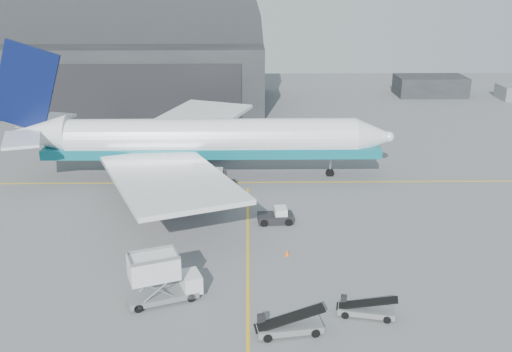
{
  "coord_description": "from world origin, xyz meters",
  "views": [
    {
      "loc": [
        0.07,
        -45.18,
        24.1
      ],
      "look_at": [
        0.88,
        9.71,
        4.5
      ],
      "focal_mm": 40.0,
      "sensor_mm": 36.0,
      "label": 1
    }
  ],
  "objects_px": {
    "pushback_tug": "(276,217)",
    "belt_loader_b": "(366,309)",
    "airliner": "(196,140)",
    "catering_truck": "(161,278)",
    "belt_loader_a": "(289,326)"
  },
  "relations": [
    {
      "from": "belt_loader_b",
      "to": "pushback_tug",
      "type": "bearing_deg",
      "value": 120.98
    },
    {
      "from": "airliner",
      "to": "pushback_tug",
      "type": "bearing_deg",
      "value": -56.52
    },
    {
      "from": "catering_truck",
      "to": "belt_loader_a",
      "type": "relative_size",
      "value": 1.19
    },
    {
      "from": "pushback_tug",
      "to": "belt_loader_b",
      "type": "distance_m",
      "value": 17.94
    },
    {
      "from": "airliner",
      "to": "pushback_tug",
      "type": "xyz_separation_m",
      "value": [
        9.23,
        -13.95,
        -4.17
      ]
    },
    {
      "from": "catering_truck",
      "to": "belt_loader_b",
      "type": "distance_m",
      "value": 15.68
    },
    {
      "from": "pushback_tug",
      "to": "belt_loader_a",
      "type": "height_order",
      "value": "belt_loader_a"
    },
    {
      "from": "airliner",
      "to": "belt_loader_a",
      "type": "bearing_deg",
      "value": -74.51
    },
    {
      "from": "airliner",
      "to": "catering_truck",
      "type": "height_order",
      "value": "airliner"
    },
    {
      "from": "catering_truck",
      "to": "belt_loader_b",
      "type": "xyz_separation_m",
      "value": [
        15.45,
        -2.26,
        -1.46
      ]
    },
    {
      "from": "catering_truck",
      "to": "airliner",
      "type": "bearing_deg",
      "value": 68.72
    },
    {
      "from": "pushback_tug",
      "to": "belt_loader_a",
      "type": "xyz_separation_m",
      "value": [
        -0.07,
        -19.08,
        -0.03
      ]
    },
    {
      "from": "catering_truck",
      "to": "belt_loader_a",
      "type": "height_order",
      "value": "catering_truck"
    },
    {
      "from": "airliner",
      "to": "belt_loader_b",
      "type": "height_order",
      "value": "airliner"
    },
    {
      "from": "catering_truck",
      "to": "belt_loader_b",
      "type": "relative_size",
      "value": 1.34
    }
  ]
}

